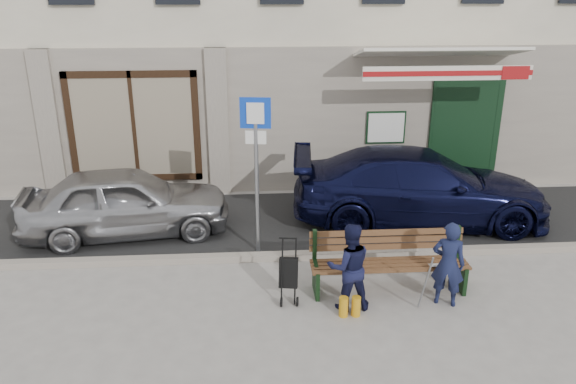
{
  "coord_description": "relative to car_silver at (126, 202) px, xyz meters",
  "views": [
    {
      "loc": [
        -0.7,
        -7.12,
        4.47
      ],
      "look_at": [
        -0.1,
        1.6,
        1.2
      ],
      "focal_mm": 35.0,
      "sensor_mm": 36.0,
      "label": 1
    }
  ],
  "objects": [
    {
      "name": "ground",
      "position": [
        3.05,
        -2.77,
        -0.65
      ],
      "size": [
        80.0,
        80.0,
        0.0
      ],
      "primitive_type": "plane",
      "color": "#9E9991",
      "rests_on": "ground"
    },
    {
      "name": "asphalt_lane",
      "position": [
        3.05,
        0.33,
        -0.64
      ],
      "size": [
        60.0,
        3.2,
        0.01
      ],
      "primitive_type": "cube",
      "color": "#282828",
      "rests_on": "ground"
    },
    {
      "name": "curb",
      "position": [
        3.05,
        -1.27,
        -0.59
      ],
      "size": [
        60.0,
        0.18,
        0.12
      ],
      "primitive_type": "cube",
      "color": "#9E9384",
      "rests_on": "ground"
    },
    {
      "name": "car_silver",
      "position": [
        0.0,
        0.0,
        0.0
      ],
      "size": [
        3.97,
        2.03,
        1.29
      ],
      "primitive_type": "imported",
      "rotation": [
        0.0,
        0.0,
        1.71
      ],
      "color": "#A6A6AB",
      "rests_on": "ground"
    },
    {
      "name": "car_navy",
      "position": [
        5.63,
        0.23,
        0.07
      ],
      "size": [
        5.12,
        2.47,
        1.44
      ],
      "primitive_type": "imported",
      "rotation": [
        0.0,
        0.0,
        1.48
      ],
      "color": "black",
      "rests_on": "ground"
    },
    {
      "name": "parking_sign",
      "position": [
        2.43,
        -0.92,
        1.2
      ],
      "size": [
        0.51,
        0.11,
        2.74
      ],
      "rotation": [
        0.0,
        0.0,
        -0.14
      ],
      "color": "gray",
      "rests_on": "ground"
    },
    {
      "name": "bench",
      "position": [
        4.36,
        -2.4,
        -0.19
      ],
      "size": [
        2.4,
        1.17,
        0.98
      ],
      "color": "brown",
      "rests_on": "ground"
    },
    {
      "name": "man",
      "position": [
        5.16,
        -2.83,
        0.01
      ],
      "size": [
        0.56,
        0.46,
        1.3
      ],
      "primitive_type": "imported",
      "rotation": [
        0.0,
        0.0,
        2.77
      ],
      "color": "#161C3D",
      "rests_on": "ground"
    },
    {
      "name": "woman",
      "position": [
        3.71,
        -2.84,
        0.02
      ],
      "size": [
        0.67,
        0.54,
        1.32
      ],
      "primitive_type": "imported",
      "rotation": [
        0.0,
        0.0,
        3.2
      ],
      "color": "#131535",
      "rests_on": "ground"
    },
    {
      "name": "stroller",
      "position": [
        2.86,
        -2.57,
        -0.22
      ],
      "size": [
        0.31,
        0.42,
        0.96
      ],
      "rotation": [
        0.0,
        0.0,
        -0.15
      ],
      "color": "black",
      "rests_on": "ground"
    }
  ]
}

